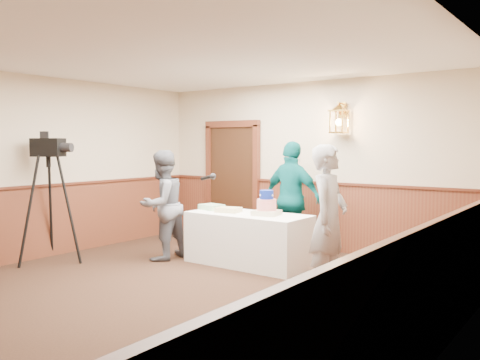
{
  "coord_description": "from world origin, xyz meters",
  "views": [
    {
      "loc": [
        4.09,
        -4.07,
        1.75
      ],
      "look_at": [
        -0.14,
        1.7,
        1.25
      ],
      "focal_mm": 38.0,
      "sensor_mm": 36.0,
      "label": 1
    }
  ],
  "objects_px": {
    "sheet_cake_green": "(212,207)",
    "interviewer": "(162,205)",
    "sheet_cake_yellow": "(228,210)",
    "tiered_cake": "(267,205)",
    "assistant_p": "(292,199)",
    "display_table": "(248,239)",
    "baker": "(329,219)",
    "tv_camera_rig": "(50,207)"
  },
  "relations": [
    {
      "from": "sheet_cake_yellow",
      "to": "baker",
      "type": "xyz_separation_m",
      "value": [
        1.89,
        -0.5,
        0.09
      ]
    },
    {
      "from": "assistant_p",
      "to": "sheet_cake_yellow",
      "type": "bearing_deg",
      "value": 66.55
    },
    {
      "from": "sheet_cake_yellow",
      "to": "interviewer",
      "type": "distance_m",
      "value": 1.03
    },
    {
      "from": "interviewer",
      "to": "assistant_p",
      "type": "relative_size",
      "value": 0.92
    },
    {
      "from": "assistant_p",
      "to": "sheet_cake_green",
      "type": "bearing_deg",
      "value": 48.91
    },
    {
      "from": "tiered_cake",
      "to": "tv_camera_rig",
      "type": "distance_m",
      "value": 3.21
    },
    {
      "from": "assistant_p",
      "to": "tv_camera_rig",
      "type": "bearing_deg",
      "value": 49.62
    },
    {
      "from": "sheet_cake_yellow",
      "to": "sheet_cake_green",
      "type": "bearing_deg",
      "value": 167.82
    },
    {
      "from": "tiered_cake",
      "to": "assistant_p",
      "type": "relative_size",
      "value": 0.22
    },
    {
      "from": "baker",
      "to": "tiered_cake",
      "type": "bearing_deg",
      "value": 59.86
    },
    {
      "from": "tiered_cake",
      "to": "assistant_p",
      "type": "xyz_separation_m",
      "value": [
        -0.09,
        0.88,
        0.01
      ]
    },
    {
      "from": "tiered_cake",
      "to": "interviewer",
      "type": "height_order",
      "value": "interviewer"
    },
    {
      "from": "display_table",
      "to": "tv_camera_rig",
      "type": "bearing_deg",
      "value": -146.52
    },
    {
      "from": "sheet_cake_green",
      "to": "interviewer",
      "type": "xyz_separation_m",
      "value": [
        -0.53,
        -0.53,
        0.04
      ]
    },
    {
      "from": "interviewer",
      "to": "sheet_cake_yellow",
      "type": "bearing_deg",
      "value": 115.77
    },
    {
      "from": "display_table",
      "to": "tv_camera_rig",
      "type": "xyz_separation_m",
      "value": [
        -2.45,
        -1.62,
        0.45
      ]
    },
    {
      "from": "display_table",
      "to": "assistant_p",
      "type": "bearing_deg",
      "value": 76.68
    },
    {
      "from": "display_table",
      "to": "assistant_p",
      "type": "xyz_separation_m",
      "value": [
        0.21,
        0.9,
        0.53
      ]
    },
    {
      "from": "tiered_cake",
      "to": "sheet_cake_green",
      "type": "bearing_deg",
      "value": 179.09
    },
    {
      "from": "tv_camera_rig",
      "to": "display_table",
      "type": "bearing_deg",
      "value": 8.94
    },
    {
      "from": "baker",
      "to": "tv_camera_rig",
      "type": "height_order",
      "value": "tv_camera_rig"
    },
    {
      "from": "assistant_p",
      "to": "tv_camera_rig",
      "type": "relative_size",
      "value": 0.98
    },
    {
      "from": "display_table",
      "to": "sheet_cake_yellow",
      "type": "bearing_deg",
      "value": -171.73
    },
    {
      "from": "sheet_cake_green",
      "to": "interviewer",
      "type": "relative_size",
      "value": 0.2
    },
    {
      "from": "baker",
      "to": "assistant_p",
      "type": "height_order",
      "value": "assistant_p"
    },
    {
      "from": "sheet_cake_green",
      "to": "interviewer",
      "type": "bearing_deg",
      "value": -135.07
    },
    {
      "from": "display_table",
      "to": "interviewer",
      "type": "height_order",
      "value": "interviewer"
    },
    {
      "from": "sheet_cake_green",
      "to": "sheet_cake_yellow",
      "type": "bearing_deg",
      "value": -12.18
    },
    {
      "from": "sheet_cake_yellow",
      "to": "interviewer",
      "type": "xyz_separation_m",
      "value": [
        -0.93,
        -0.45,
        0.05
      ]
    },
    {
      "from": "sheet_cake_yellow",
      "to": "interviewer",
      "type": "relative_size",
      "value": 0.2
    },
    {
      "from": "sheet_cake_yellow",
      "to": "tv_camera_rig",
      "type": "height_order",
      "value": "tv_camera_rig"
    },
    {
      "from": "tiered_cake",
      "to": "interviewer",
      "type": "relative_size",
      "value": 0.24
    },
    {
      "from": "sheet_cake_green",
      "to": "baker",
      "type": "height_order",
      "value": "baker"
    },
    {
      "from": "display_table",
      "to": "sheet_cake_yellow",
      "type": "distance_m",
      "value": 0.53
    },
    {
      "from": "baker",
      "to": "tv_camera_rig",
      "type": "distance_m",
      "value": 4.16
    },
    {
      "from": "interviewer",
      "to": "assistant_p",
      "type": "height_order",
      "value": "assistant_p"
    },
    {
      "from": "sheet_cake_green",
      "to": "interviewer",
      "type": "distance_m",
      "value": 0.75
    },
    {
      "from": "assistant_p",
      "to": "tv_camera_rig",
      "type": "xyz_separation_m",
      "value": [
        -2.67,
        -2.52,
        -0.08
      ]
    },
    {
      "from": "tiered_cake",
      "to": "interviewer",
      "type": "distance_m",
      "value": 1.64
    },
    {
      "from": "assistant_p",
      "to": "interviewer",
      "type": "bearing_deg",
      "value": 49.75
    },
    {
      "from": "sheet_cake_green",
      "to": "assistant_p",
      "type": "height_order",
      "value": "assistant_p"
    },
    {
      "from": "display_table",
      "to": "tv_camera_rig",
      "type": "height_order",
      "value": "tv_camera_rig"
    }
  ]
}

